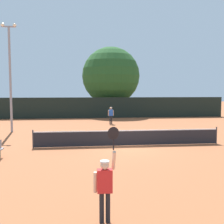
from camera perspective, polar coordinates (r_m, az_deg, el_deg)
The scene contains 9 objects.
ground_plane at distance 16.29m, azimuth 3.50°, elevation -7.25°, with size 120.00×120.00×0.00m, color #9E5633.
tennis_net at distance 16.20m, azimuth 3.51°, elevation -5.47°, with size 11.36×0.08×1.07m.
perimeter_fence at distance 32.37m, azimuth -1.51°, elevation 0.94°, with size 29.95×0.12×2.51m, color black.
player_serving at distance 6.92m, azimuth -1.48°, elevation -14.75°, with size 0.67×0.39×2.44m.
player_receiving at distance 26.41m, azimuth -0.24°, elevation -0.38°, with size 0.57×0.25×1.68m.
tennis_ball at distance 18.86m, azimuth -3.21°, elevation -5.50°, with size 0.07×0.07×0.07m, color #CCE033.
light_pole at distance 22.79m, azimuth -21.08°, elevation 8.19°, with size 1.18×0.28×8.63m.
large_tree at distance 36.50m, azimuth -0.25°, elevation 7.78°, with size 7.80×7.80×9.25m.
parked_car_near at distance 37.22m, azimuth -6.70°, elevation 0.66°, with size 2.06×4.27×1.69m.
Camera 1 is at (-2.76, -15.70, 3.37)m, focal length 42.50 mm.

